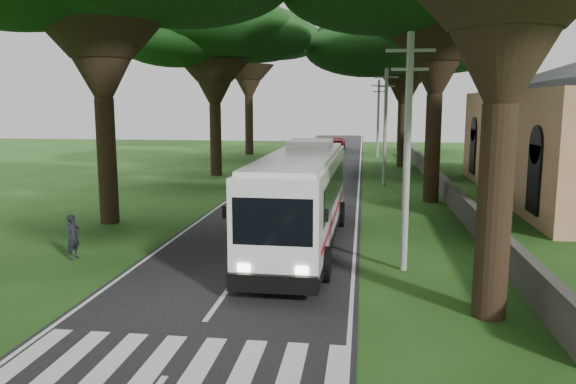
% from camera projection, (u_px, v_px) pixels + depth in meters
% --- Properties ---
extents(ground, '(140.00, 140.00, 0.00)m').
position_uv_depth(ground, '(199.00, 330.00, 14.26)').
color(ground, '#1D4012').
rests_on(ground, ground).
extents(road, '(8.00, 120.00, 0.04)m').
position_uv_depth(road, '(303.00, 186.00, 38.73)').
color(road, black).
rests_on(road, ground).
extents(crosswalk, '(8.00, 3.00, 0.01)m').
position_uv_depth(crosswalk, '(173.00, 367.00, 12.31)').
color(crosswalk, silver).
rests_on(crosswalk, ground).
extents(property_wall, '(0.35, 50.00, 1.20)m').
position_uv_depth(property_wall, '(439.00, 182.00, 36.47)').
color(property_wall, '#383533').
rests_on(property_wall, ground).
extents(pole_near, '(1.60, 0.24, 8.00)m').
position_uv_depth(pole_near, '(407.00, 149.00, 18.75)').
color(pole_near, gray).
rests_on(pole_near, ground).
extents(pole_mid, '(1.60, 0.24, 8.00)m').
position_uv_depth(pole_mid, '(385.00, 125.00, 38.32)').
color(pole_mid, gray).
rests_on(pole_mid, ground).
extents(pole_far, '(1.60, 0.24, 8.00)m').
position_uv_depth(pole_far, '(378.00, 117.00, 57.89)').
color(pole_far, gray).
rests_on(pole_far, ground).
extents(tree_l_midb, '(12.41, 12.41, 13.94)m').
position_uv_depth(tree_l_midb, '(214.00, 31.00, 42.85)').
color(tree_l_midb, black).
rests_on(tree_l_midb, ground).
extents(tree_l_far, '(13.79, 13.79, 15.99)m').
position_uv_depth(tree_l_far, '(248.00, 35.00, 60.31)').
color(tree_l_far, black).
rests_on(tree_l_far, ground).
extents(tree_r_midb, '(15.69, 15.69, 14.63)m').
position_uv_depth(tree_r_midb, '(406.00, 38.00, 48.68)').
color(tree_r_midb, black).
rests_on(tree_r_midb, ground).
extents(tree_r_far, '(12.64, 12.64, 14.28)m').
position_uv_depth(tree_r_far, '(403.00, 54.00, 66.14)').
color(tree_r_far, black).
rests_on(tree_r_far, ground).
extents(coach_bus, '(3.18, 12.78, 3.75)m').
position_uv_depth(coach_bus, '(301.00, 197.00, 22.19)').
color(coach_bus, white).
rests_on(coach_bus, ground).
extents(distant_car_a, '(2.66, 4.04, 1.28)m').
position_uv_depth(distant_car_a, '(297.00, 155.00, 53.88)').
color(distant_car_a, silver).
rests_on(distant_car_a, road).
extents(distant_car_b, '(1.98, 4.42, 1.41)m').
position_uv_depth(distant_car_b, '(316.00, 146.00, 64.81)').
color(distant_car_b, navy).
rests_on(distant_car_b, road).
extents(distant_car_c, '(2.02, 4.74, 1.36)m').
position_uv_depth(distant_car_c, '(338.00, 142.00, 70.97)').
color(distant_car_c, maroon).
rests_on(distant_car_c, road).
extents(pedestrian, '(0.52, 0.68, 1.66)m').
position_uv_depth(pedestrian, '(73.00, 237.00, 20.67)').
color(pedestrian, black).
rests_on(pedestrian, ground).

